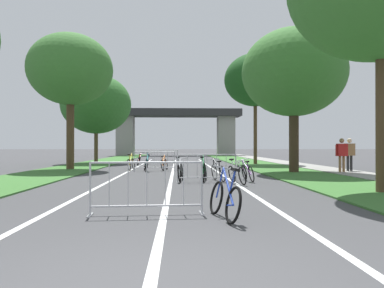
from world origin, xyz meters
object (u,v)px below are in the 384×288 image
(bicycle_red_8, at_px, (139,160))
(crowd_barrier_nearest, at_px, (147,189))
(bicycle_blue_4, at_px, (225,199))
(crowd_barrier_second, at_px, (207,168))
(tree_right_pine_far, at_px, (255,80))
(bicycle_orange_7, at_px, (164,164))
(bicycle_green_1, at_px, (204,171))
(crowd_barrier_third, at_px, (154,161))
(pedestrian_with_backpack, at_px, (342,152))
(bicycle_silver_6, at_px, (180,172))
(pedestrian_pushing_bike, at_px, (349,152))
(tree_left_cypress_far, at_px, (96,104))
(bicycle_purple_3, at_px, (248,172))
(tree_right_oak_mid, at_px, (294,73))
(bicycle_black_9, at_px, (218,172))
(tree_left_pine_near, at_px, (70,70))
(bicycle_yellow_5, at_px, (131,164))
(crowd_barrier_fourth, at_px, (162,158))
(bicycle_white_0, at_px, (237,174))
(bicycle_teal_2, at_px, (146,164))

(bicycle_red_8, bearing_deg, crowd_barrier_nearest, -84.74)
(bicycle_blue_4, bearing_deg, crowd_barrier_nearest, 150.80)
(crowd_barrier_second, bearing_deg, tree_right_pine_far, 70.73)
(crowd_barrier_second, height_order, bicycle_orange_7, crowd_barrier_second)
(bicycle_green_1, bearing_deg, bicycle_blue_4, -82.03)
(crowd_barrier_third, distance_m, pedestrian_with_backpack, 9.59)
(tree_right_pine_far, bearing_deg, bicycle_silver_6, -113.65)
(bicycle_blue_4, distance_m, pedestrian_with_backpack, 13.13)
(crowd_barrier_nearest, relative_size, pedestrian_pushing_bike, 1.30)
(tree_left_cypress_far, relative_size, bicycle_green_1, 4.11)
(tree_right_pine_far, distance_m, bicycle_purple_3, 14.18)
(crowd_barrier_second, bearing_deg, bicycle_green_1, 99.12)
(tree_right_oak_mid, distance_m, pedestrian_pushing_bike, 4.92)
(tree_right_oak_mid, xyz_separation_m, bicycle_silver_6, (-5.73, -4.31, -4.67))
(pedestrian_pushing_bike, bearing_deg, bicycle_black_9, -156.94)
(bicycle_purple_3, bearing_deg, bicycle_orange_7, 112.88)
(bicycle_purple_3, xyz_separation_m, bicycle_blue_4, (-1.81, -7.32, 0.03))
(bicycle_orange_7, bearing_deg, crowd_barrier_nearest, -79.31)
(bicycle_purple_3, height_order, bicycle_black_9, bicycle_purple_3)
(crowd_barrier_second, bearing_deg, bicycle_purple_3, 14.46)
(tree_left_pine_near, relative_size, bicycle_yellow_5, 4.69)
(crowd_barrier_third, bearing_deg, bicycle_orange_7, 40.51)
(crowd_barrier_nearest, height_order, bicycle_green_1, crowd_barrier_nearest)
(crowd_barrier_third, relative_size, bicycle_red_8, 1.35)
(crowd_barrier_fourth, distance_m, bicycle_black_9, 12.59)
(crowd_barrier_nearest, xyz_separation_m, bicycle_white_0, (2.70, 5.86, -0.16))
(bicycle_green_1, bearing_deg, crowd_barrier_second, -71.87)
(bicycle_teal_2, relative_size, bicycle_yellow_5, 1.02)
(crowd_barrier_nearest, height_order, crowd_barrier_fourth, same)
(bicycle_white_0, bearing_deg, crowd_barrier_nearest, 53.13)
(tree_left_cypress_far, relative_size, bicycle_yellow_5, 4.15)
(crowd_barrier_fourth, distance_m, bicycle_red_8, 1.70)
(bicycle_green_1, bearing_deg, bicycle_orange_7, 114.37)
(tree_right_oak_mid, relative_size, bicycle_orange_7, 4.63)
(crowd_barrier_third, bearing_deg, bicycle_white_0, -64.31)
(tree_right_pine_far, xyz_separation_m, crowd_barrier_third, (-6.90, -6.58, -5.62))
(bicycle_orange_7, bearing_deg, crowd_barrier_fourth, 103.50)
(tree_left_cypress_far, height_order, bicycle_purple_3, tree_left_cypress_far)
(bicycle_yellow_5, height_order, bicycle_silver_6, bicycle_yellow_5)
(bicycle_red_8, bearing_deg, tree_left_pine_near, -126.66)
(crowd_barrier_nearest, height_order, bicycle_teal_2, crowd_barrier_nearest)
(crowd_barrier_nearest, bearing_deg, bicycle_teal_2, 94.87)
(tree_right_pine_far, xyz_separation_m, bicycle_purple_3, (-2.95, -12.60, -5.79))
(bicycle_blue_4, bearing_deg, bicycle_orange_7, 85.39)
(tree_left_pine_near, bearing_deg, crowd_barrier_fourth, 46.61)
(tree_right_pine_far, height_order, bicycle_silver_6, tree_right_pine_far)
(crowd_barrier_second, relative_size, bicycle_yellow_5, 1.36)
(crowd_barrier_third, bearing_deg, tree_right_oak_mid, -13.66)
(bicycle_yellow_5, xyz_separation_m, bicycle_red_8, (-0.13, 5.38, -0.03))
(tree_left_pine_near, bearing_deg, bicycle_orange_7, -7.58)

